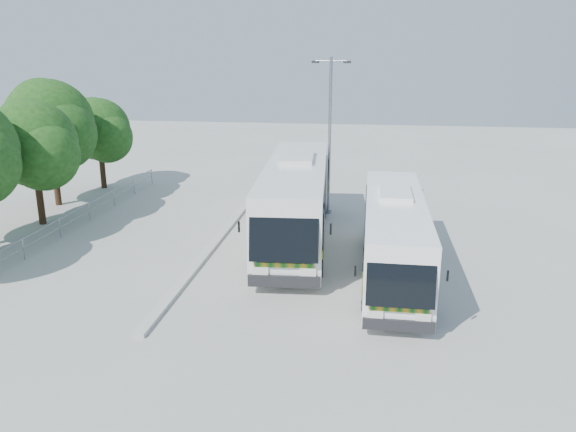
% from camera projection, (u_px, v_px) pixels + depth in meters
% --- Properties ---
extents(ground, '(100.00, 100.00, 0.00)m').
position_uv_depth(ground, '(248.00, 272.00, 23.20)').
color(ground, '#ADADA7').
rests_on(ground, ground).
extents(kerb_divider, '(0.40, 16.00, 0.15)m').
position_uv_depth(kerb_divider, '(208.00, 251.00, 25.39)').
color(kerb_divider, '#B2B2AD').
rests_on(kerb_divider, ground).
extents(railing, '(0.06, 22.00, 1.00)m').
position_uv_depth(railing, '(70.00, 218.00, 28.16)').
color(railing, gray).
rests_on(railing, ground).
extents(tree_far_c, '(4.97, 4.69, 6.49)m').
position_uv_depth(tree_far_c, '(34.00, 144.00, 28.50)').
color(tree_far_c, '#382314').
rests_on(tree_far_c, ground).
extents(tree_far_d, '(5.62, 5.30, 7.33)m').
position_uv_depth(tree_far_d, '(51.00, 123.00, 32.02)').
color(tree_far_d, '#382314').
rests_on(tree_far_d, ground).
extents(tree_far_e, '(4.54, 4.28, 5.92)m').
position_uv_depth(tree_far_e, '(100.00, 130.00, 36.46)').
color(tree_far_e, '#382314').
rests_on(tree_far_e, ground).
extents(coach_main, '(3.59, 13.60, 3.73)m').
position_uv_depth(coach_main, '(296.00, 199.00, 26.62)').
color(coach_main, silver).
rests_on(coach_main, ground).
extents(coach_adjacent, '(2.39, 11.27, 3.12)m').
position_uv_depth(coach_adjacent, '(394.00, 234.00, 22.50)').
color(coach_adjacent, white).
rests_on(coach_adjacent, ground).
extents(lamppost, '(2.08, 0.47, 8.50)m').
position_uv_depth(lamppost, '(330.00, 130.00, 30.41)').
color(lamppost, gray).
rests_on(lamppost, ground).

